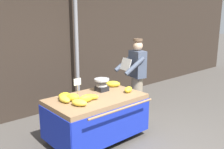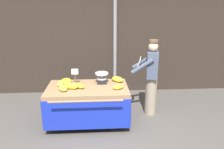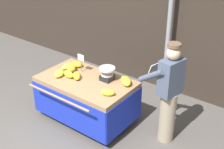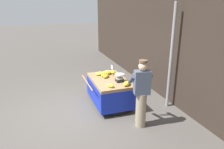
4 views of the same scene
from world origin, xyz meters
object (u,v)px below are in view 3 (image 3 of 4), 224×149
object	(u,v)px
street_pole	(169,25)
banana_bunch_0	(126,81)
banana_bunch_1	(69,74)
banana_bunch_3	(108,92)
banana_bunch_2	(77,76)
vendor_person	(169,93)
banana_bunch_5	(68,66)
banana_bunch_7	(71,68)
price_sign	(81,59)
banana_bunch_6	(77,64)
weighing_scale	(107,74)
banana_bunch_4	(59,73)
banana_cart	(86,91)

from	to	relation	value
street_pole	banana_bunch_0	xyz separation A→B (m)	(-0.05, -1.33, -0.63)
banana_bunch_1	banana_bunch_3	xyz separation A→B (m)	(0.91, -0.06, -0.01)
banana_bunch_1	banana_bunch_2	xyz separation A→B (m)	(0.13, 0.06, -0.02)
vendor_person	street_pole	bearing A→B (deg)	119.37
banana_bunch_0	banana_bunch_1	size ratio (longest dim) A/B	1.24
banana_bunch_5	banana_bunch_7	size ratio (longest dim) A/B	1.35
price_sign	banana_bunch_6	size ratio (longest dim) A/B	1.63
weighing_scale	banana_bunch_4	bearing A→B (deg)	-152.99
banana_cart	banana_bunch_5	size ratio (longest dim) A/B	5.81
banana_bunch_1	banana_bunch_4	xyz separation A→B (m)	(-0.17, -0.06, -0.01)
banana_bunch_4	vendor_person	bearing A→B (deg)	16.01
price_sign	banana_bunch_7	size ratio (longest dim) A/B	1.60
banana_bunch_3	banana_bunch_4	size ratio (longest dim) A/B	0.83
banana_bunch_7	vendor_person	bearing A→B (deg)	8.81
banana_bunch_0	vendor_person	bearing A→B (deg)	5.44
banana_bunch_2	banana_bunch_7	bearing A→B (deg)	152.91
street_pole	vendor_person	size ratio (longest dim) A/B	1.76
price_sign	banana_bunch_6	xyz separation A→B (m)	(-0.20, 0.10, -0.19)
banana_bunch_1	banana_bunch_2	world-z (taller)	banana_bunch_1
banana_bunch_2	banana_bunch_3	world-z (taller)	banana_bunch_3
street_pole	banana_bunch_4	distance (m)	2.22
street_pole	banana_bunch_1	distance (m)	2.09
price_sign	banana_bunch_1	bearing A→B (deg)	-96.89
banana_cart	banana_bunch_3	world-z (taller)	banana_bunch_3
banana_bunch_4	banana_bunch_0	bearing A→B (deg)	22.67
banana_bunch_4	banana_bunch_7	world-z (taller)	banana_bunch_7
banana_bunch_0	vendor_person	size ratio (longest dim) A/B	0.17
street_pole	banana_cart	xyz separation A→B (m)	(-0.69, -1.62, -0.92)
weighing_scale	banana_bunch_0	world-z (taller)	weighing_scale
banana_bunch_6	vendor_person	size ratio (longest dim) A/B	0.12
banana_bunch_0	banana_bunch_7	size ratio (longest dim) A/B	1.35
banana_bunch_6	banana_bunch_2	bearing A→B (deg)	-47.97
banana_bunch_5	banana_bunch_1	bearing A→B (deg)	-43.75
price_sign	banana_bunch_5	world-z (taller)	price_sign
banana_bunch_6	weighing_scale	bearing A→B (deg)	-4.94
price_sign	banana_bunch_6	bearing A→B (deg)	153.25
banana_bunch_2	banana_bunch_6	size ratio (longest dim) A/B	1.30
banana_bunch_2	vendor_person	bearing A→B (deg)	14.73
banana_bunch_1	banana_bunch_0	bearing A→B (deg)	23.08
banana_bunch_1	banana_bunch_4	bearing A→B (deg)	-159.66
banana_cart	banana_bunch_5	bearing A→B (deg)	166.62
banana_bunch_0	price_sign	bearing A→B (deg)	-173.16
banana_bunch_7	vendor_person	distance (m)	1.83
banana_cart	banana_bunch_1	xyz separation A→B (m)	(-0.29, -0.11, 0.29)
street_pole	banana_bunch_3	distance (m)	1.90
banana_bunch_6	vendor_person	world-z (taller)	vendor_person
banana_bunch_7	vendor_person	world-z (taller)	vendor_person
banana_cart	banana_bunch_0	bearing A→B (deg)	24.01
banana_bunch_2	banana_bunch_6	distance (m)	0.45
banana_bunch_1	banana_bunch_2	distance (m)	0.15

